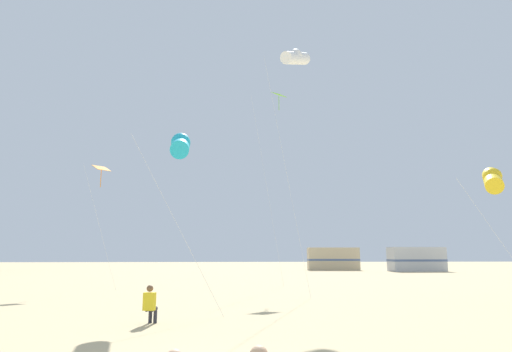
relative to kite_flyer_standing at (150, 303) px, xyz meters
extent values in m
cube|color=yellow|center=(-0.01, -0.08, 0.07)|extent=(0.37, 0.28, 0.52)
sphere|color=brown|center=(-0.01, -0.08, 0.45)|extent=(0.20, 0.20, 0.20)
cylinder|color=#2D2D38|center=(0.10, 0.08, -0.17)|extent=(0.19, 0.38, 0.13)
cylinder|color=#2D2D38|center=(0.13, 0.24, -0.40)|extent=(0.11, 0.11, 0.42)
cylinder|color=#2D2D38|center=(-0.06, 0.11, -0.17)|extent=(0.19, 0.38, 0.13)
cylinder|color=#2D2D38|center=(-0.03, 0.27, -0.40)|extent=(0.11, 0.11, 0.42)
cylinder|color=silver|center=(0.55, 1.34, 2.51)|extent=(3.33, 0.28, 6.25)
cylinder|color=#1EB2D1|center=(0.42, 3.00, 5.63)|extent=(0.90, 2.54, 1.48)
sphere|color=#1EB2D1|center=(0.42, 3.00, 5.78)|extent=(0.76, 0.76, 0.76)
cylinder|color=silver|center=(4.85, 15.72, 6.20)|extent=(2.05, 2.12, 13.64)
cube|color=#72D12D|center=(5.90, 16.74, 13.02)|extent=(1.22, 1.22, 0.40)
cylinder|color=#72D12D|center=(5.90, 16.74, 12.37)|extent=(0.04, 0.04, 1.10)
cylinder|color=silver|center=(12.83, 2.62, 1.97)|extent=(2.42, 1.37, 5.17)
cylinder|color=yellow|center=(13.50, 3.82, 4.55)|extent=(1.84, 2.52, 1.48)
sphere|color=yellow|center=(13.50, 3.82, 4.70)|extent=(0.76, 0.76, 0.76)
cylinder|color=silver|center=(-5.18, 12.15, 3.03)|extent=(2.09, 0.81, 7.29)
cube|color=orange|center=(-5.57, 13.18, 6.67)|extent=(1.22, 1.22, 0.40)
cylinder|color=orange|center=(-5.57, 13.18, 6.02)|extent=(0.04, 0.04, 1.10)
cylinder|color=silver|center=(5.20, 8.06, 5.86)|extent=(2.09, 1.59, 12.94)
cylinder|color=white|center=(5.99, 9.10, 12.33)|extent=(2.07, 2.41, 1.48)
sphere|color=white|center=(5.99, 9.10, 12.48)|extent=(0.76, 0.76, 0.76)
cube|color=#C6B28C|center=(15.61, 42.35, 0.79)|extent=(6.53, 2.69, 2.80)
cube|color=#4C608C|center=(15.61, 42.35, 0.65)|extent=(6.57, 2.74, 0.24)
cube|color=#B7BABF|center=(24.44, 37.48, 0.79)|extent=(6.52, 2.66, 2.80)
cube|color=#4C608C|center=(24.44, 37.48, 0.65)|extent=(6.56, 2.70, 0.24)
camera|label=1|loc=(2.37, -13.87, 1.50)|focal=30.74mm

